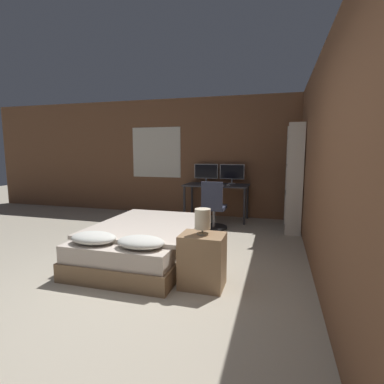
# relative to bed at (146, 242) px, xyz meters

# --- Properties ---
(ground_plane) EXTENTS (20.00, 20.00, 0.00)m
(ground_plane) POSITION_rel_bed_xyz_m (0.29, -1.29, -0.24)
(ground_plane) COLOR #B2A893
(wall_back) EXTENTS (12.00, 0.08, 2.70)m
(wall_back) POSITION_rel_bed_xyz_m (0.27, 3.05, 1.11)
(wall_back) COLOR brown
(wall_back) RESTS_ON ground_plane
(wall_side_right) EXTENTS (0.06, 12.00, 2.70)m
(wall_side_right) POSITION_rel_bed_xyz_m (2.22, 0.21, 1.11)
(wall_side_right) COLOR brown
(wall_side_right) RESTS_ON ground_plane
(bed) EXTENTS (1.39, 2.07, 0.56)m
(bed) POSITION_rel_bed_xyz_m (0.00, 0.00, 0.00)
(bed) COLOR #846647
(bed) RESTS_ON ground_plane
(nightstand) EXTENTS (0.48, 0.38, 0.60)m
(nightstand) POSITION_rel_bed_xyz_m (0.98, -0.63, 0.06)
(nightstand) COLOR #997551
(nightstand) RESTS_ON ground_plane
(bedside_lamp) EXTENTS (0.17, 0.17, 0.28)m
(bedside_lamp) POSITION_rel_bed_xyz_m (0.98, -0.63, 0.52)
(bedside_lamp) COLOR gray
(bedside_lamp) RESTS_ON nightstand
(desk) EXTENTS (1.38, 0.70, 0.78)m
(desk) POSITION_rel_bed_xyz_m (0.47, 2.64, 0.44)
(desk) COLOR #38383D
(desk) RESTS_ON ground_plane
(monitor_left) EXTENTS (0.54, 0.16, 0.43)m
(monitor_left) POSITION_rel_bed_xyz_m (0.18, 2.88, 0.78)
(monitor_left) COLOR #B7B7BC
(monitor_left) RESTS_ON desk
(monitor_right) EXTENTS (0.54, 0.16, 0.43)m
(monitor_right) POSITION_rel_bed_xyz_m (0.77, 2.88, 0.78)
(monitor_right) COLOR #B7B7BC
(monitor_right) RESTS_ON desk
(keyboard) EXTENTS (0.42, 0.13, 0.02)m
(keyboard) POSITION_rel_bed_xyz_m (0.47, 2.39, 0.54)
(keyboard) COLOR #B7B7BC
(keyboard) RESTS_ON desk
(computer_mouse) EXTENTS (0.07, 0.05, 0.04)m
(computer_mouse) POSITION_rel_bed_xyz_m (0.77, 2.39, 0.55)
(computer_mouse) COLOR #B7B7BC
(computer_mouse) RESTS_ON desk
(office_chair) EXTENTS (0.52, 0.52, 0.93)m
(office_chair) POSITION_rel_bed_xyz_m (0.58, 1.84, 0.12)
(office_chair) COLOR black
(office_chair) RESTS_ON ground_plane
(bookshelf) EXTENTS (0.28, 0.88, 1.99)m
(bookshelf) POSITION_rel_bed_xyz_m (2.03, 2.10, 0.85)
(bookshelf) COLOR beige
(bookshelf) RESTS_ON ground_plane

